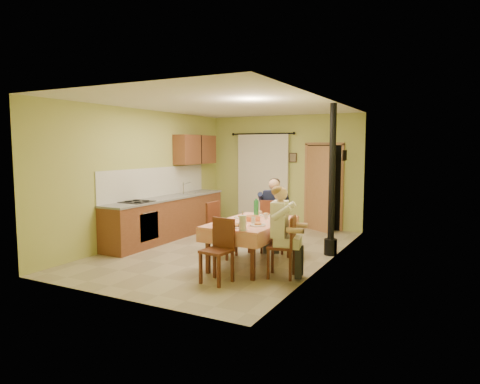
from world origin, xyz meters
The scene contains 17 objects.
floor centered at (0.00, 0.00, 0.00)m, with size 4.00×6.00×0.01m, color tan.
room_shell centered at (0.00, 0.00, 1.82)m, with size 4.04×6.04×2.82m.
kitchen_run centered at (-1.71, 0.40, 0.48)m, with size 0.64×3.64×1.56m.
upper_cabinets centered at (-1.82, 1.70, 1.95)m, with size 0.35×1.40×0.70m, color brown.
curtain centered at (-0.55, 2.90, 1.26)m, with size 1.70×0.07×2.22m.
doorway centered at (1.02, 2.87, 1.05)m, with size 0.96×0.48×2.15m.
dining_table centered at (0.89, -0.71, 0.38)m, with size 1.07×1.78×0.76m.
tableware centered at (0.91, -0.81, 0.81)m, with size 0.85×1.63×0.33m.
chair_far centered at (0.86, 0.32, 0.29)m, with size 0.55×0.55×1.02m.
chair_near centered at (0.86, -1.81, 0.29)m, with size 0.44×0.44×0.95m.
chair_right centered at (1.61, -1.10, 0.29)m, with size 0.47×0.47×0.96m.
chair_left centered at (0.16, -0.47, 0.29)m, with size 0.46×0.46×1.01m.
man_far centered at (0.85, 0.34, 0.88)m, with size 0.64×0.55×1.39m.
man_right centered at (1.60, -1.11, 0.88)m, with size 0.54×0.63×1.39m.
stove_flue centered at (1.90, 0.60, 1.02)m, with size 0.24×0.24×2.80m.
picture_back centered at (0.25, 2.97, 1.75)m, with size 0.19×0.03×0.23m, color black.
picture_right centered at (1.97, 1.20, 1.85)m, with size 0.03×0.31×0.21m, color brown.
Camera 1 is at (4.02, -7.14, 2.00)m, focal length 32.00 mm.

